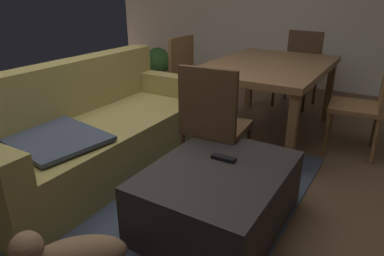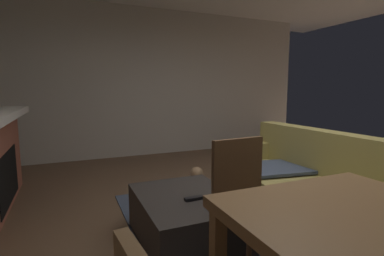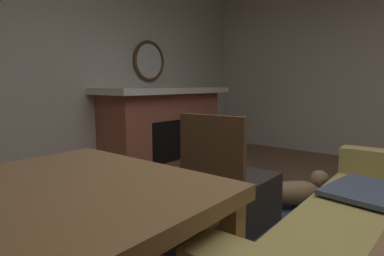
{
  "view_description": "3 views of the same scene",
  "coord_description": "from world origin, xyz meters",
  "px_view_note": "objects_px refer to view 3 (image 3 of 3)",
  "views": [
    {
      "loc": [
        -1.85,
        -1.65,
        1.42
      ],
      "look_at": [
        -0.23,
        -0.66,
        0.66
      ],
      "focal_mm": 32.22,
      "sensor_mm": 36.0,
      "label": 1
    },
    {
      "loc": [
        2.0,
        -1.7,
        1.3
      ],
      "look_at": [
        0.11,
        -0.89,
        1.02
      ],
      "focal_mm": 27.21,
      "sensor_mm": 36.0,
      "label": 2
    },
    {
      "loc": [
        1.71,
        0.56,
        1.11
      ],
      "look_at": [
        -0.53,
        -1.26,
        0.71
      ],
      "focal_mm": 29.77,
      "sensor_mm": 36.0,
      "label": 3
    }
  ],
  "objects_px": {
    "round_wall_mirror": "(149,61)",
    "tv_remote": "(201,180)",
    "ottoman_coffee_table": "(207,204)",
    "dining_chair_west": "(202,185)",
    "fireplace": "(164,125)",
    "small_dog": "(299,191)"
  },
  "relations": [
    {
      "from": "round_wall_mirror",
      "to": "tv_remote",
      "type": "relative_size",
      "value": 3.7
    },
    {
      "from": "round_wall_mirror",
      "to": "tv_remote",
      "type": "xyz_separation_m",
      "value": [
        1.49,
        2.1,
        -1.03
      ]
    },
    {
      "from": "ottoman_coffee_table",
      "to": "dining_chair_west",
      "type": "height_order",
      "value": "dining_chair_west"
    },
    {
      "from": "fireplace",
      "to": "tv_remote",
      "type": "distance_m",
      "value": 2.35
    },
    {
      "from": "fireplace",
      "to": "dining_chair_west",
      "type": "distance_m",
      "value": 2.77
    },
    {
      "from": "round_wall_mirror",
      "to": "ottoman_coffee_table",
      "type": "xyz_separation_m",
      "value": [
        1.38,
        2.07,
        -1.24
      ]
    },
    {
      "from": "round_wall_mirror",
      "to": "tv_remote",
      "type": "bearing_deg",
      "value": 54.62
    },
    {
      "from": "fireplace",
      "to": "round_wall_mirror",
      "type": "height_order",
      "value": "round_wall_mirror"
    },
    {
      "from": "round_wall_mirror",
      "to": "small_dog",
      "type": "relative_size",
      "value": 1.16
    },
    {
      "from": "fireplace",
      "to": "ottoman_coffee_table",
      "type": "xyz_separation_m",
      "value": [
        1.38,
        1.78,
        -0.34
      ]
    },
    {
      "from": "fireplace",
      "to": "round_wall_mirror",
      "type": "relative_size",
      "value": 3.54
    },
    {
      "from": "tv_remote",
      "to": "dining_chair_west",
      "type": "height_order",
      "value": "dining_chair_west"
    },
    {
      "from": "fireplace",
      "to": "ottoman_coffee_table",
      "type": "distance_m",
      "value": 2.28
    },
    {
      "from": "dining_chair_west",
      "to": "fireplace",
      "type": "bearing_deg",
      "value": -131.43
    },
    {
      "from": "round_wall_mirror",
      "to": "dining_chair_west",
      "type": "bearing_deg",
      "value": 52.21
    },
    {
      "from": "tv_remote",
      "to": "small_dog",
      "type": "height_order",
      "value": "tv_remote"
    },
    {
      "from": "fireplace",
      "to": "small_dog",
      "type": "bearing_deg",
      "value": 75.91
    },
    {
      "from": "ottoman_coffee_table",
      "to": "tv_remote",
      "type": "height_order",
      "value": "tv_remote"
    },
    {
      "from": "tv_remote",
      "to": "small_dog",
      "type": "xyz_separation_m",
      "value": [
        -0.94,
        0.38,
        -0.24
      ]
    },
    {
      "from": "fireplace",
      "to": "round_wall_mirror",
      "type": "distance_m",
      "value": 0.95
    },
    {
      "from": "small_dog",
      "to": "fireplace",
      "type": "bearing_deg",
      "value": -104.09
    },
    {
      "from": "fireplace",
      "to": "ottoman_coffee_table",
      "type": "relative_size",
      "value": 2.08
    }
  ]
}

